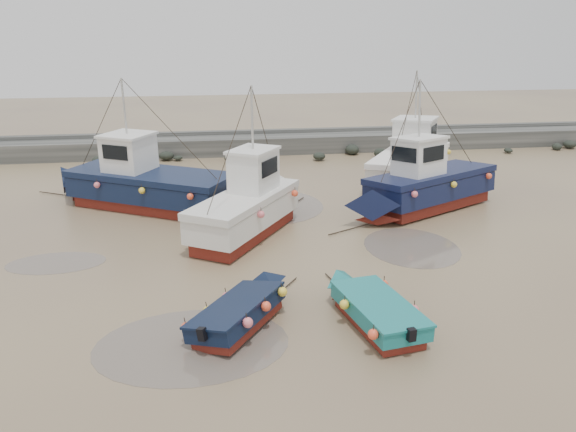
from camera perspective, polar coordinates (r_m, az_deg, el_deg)
name	(u,v)px	position (r m, az deg, el deg)	size (l,w,h in m)	color
ground	(285,287)	(19.44, -0.26, -7.18)	(120.00, 120.00, 0.00)	#907D57
seawall	(241,145)	(40.18, -4.81, 7.21)	(60.00, 4.92, 1.50)	#61615D
puddle_a	(192,344)	(16.38, -9.74, -12.74)	(5.48, 5.48, 0.01)	#62574D
puddle_b	(411,247)	(23.38, 12.43, -3.08)	(3.79, 3.79, 0.01)	#62574D
puddle_c	(56,263)	(23.05, -22.48, -4.43)	(3.67, 3.67, 0.01)	#62574D
puddle_d	(270,206)	(28.14, -1.86, 1.05)	(5.35, 5.35, 0.01)	#62574D
dinghy_1	(246,307)	(16.96, -4.28, -9.20)	(3.84, 5.03, 1.43)	maroon
dinghy_2	(373,305)	(17.24, 8.58, -8.90)	(2.35, 5.74, 1.43)	maroon
cabin_boat_0	(140,181)	(28.58, -14.82, 3.41)	(10.56, 7.29, 6.22)	maroon
cabin_boat_1	(252,202)	(24.07, -3.69, 1.38)	(6.12, 8.53, 6.22)	maroon
cabin_boat_2	(424,184)	(27.75, 13.64, 3.16)	(9.52, 6.03, 6.22)	maroon
cabin_boat_3	(413,159)	(33.10, 12.62, 5.64)	(7.25, 9.55, 6.22)	maroon
person	(218,213)	(27.18, -7.11, 0.27)	(0.63, 0.42, 1.74)	#191933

